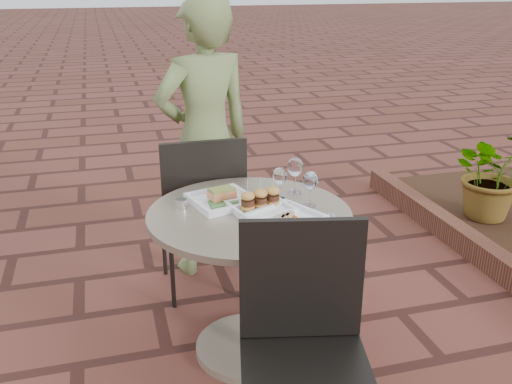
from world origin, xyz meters
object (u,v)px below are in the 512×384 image
object	(u,v)px
plate_tuna	(285,218)
chair_far	(202,204)
plate_salmon	(222,199)
chair_near	(304,333)
diner	(205,140)
cafe_table	(250,262)
plate_sliders	(260,204)

from	to	relation	value
plate_tuna	chair_far	bearing A→B (deg)	107.57
plate_salmon	plate_tuna	bearing A→B (deg)	-51.90
chair_far	plate_salmon	size ratio (longest dim) A/B	2.88
chair_near	plate_tuna	xyz separation A→B (m)	(0.10, 0.53, 0.20)
chair_near	plate_salmon	bearing A→B (deg)	110.73
chair_far	diner	size ratio (longest dim) A/B	0.57
plate_salmon	plate_tuna	xyz separation A→B (m)	(0.21, -0.27, -0.00)
cafe_table	diner	distance (m)	0.96
plate_salmon	plate_tuna	world-z (taller)	plate_salmon
diner	chair_near	bearing A→B (deg)	76.34
chair_near	diner	world-z (taller)	diner
chair_far	plate_salmon	bearing A→B (deg)	92.02
chair_near	plate_salmon	distance (m)	0.83
diner	plate_salmon	xyz separation A→B (m)	(-0.07, -0.78, -0.06)
chair_near	plate_tuna	world-z (taller)	chair_near
chair_far	plate_sliders	size ratio (longest dim) A/B	3.18
chair_near	chair_far	bearing A→B (deg)	108.62
plate_salmon	plate_sliders	world-z (taller)	plate_sliders
plate_sliders	cafe_table	bearing A→B (deg)	176.36
cafe_table	plate_sliders	xyz separation A→B (m)	(0.05, -0.00, 0.28)
chair_far	plate_sliders	xyz separation A→B (m)	(0.16, -0.58, 0.21)
chair_near	diner	distance (m)	1.60
chair_far	plate_salmon	world-z (taller)	chair_far
chair_far	plate_salmon	xyz separation A→B (m)	(0.02, -0.45, 0.20)
cafe_table	chair_far	world-z (taller)	chair_far
cafe_table	chair_near	size ratio (longest dim) A/B	0.97
chair_far	chair_near	size ratio (longest dim) A/B	1.00
chair_near	plate_sliders	distance (m)	0.70
cafe_table	diner	world-z (taller)	diner
plate_sliders	chair_far	bearing A→B (deg)	105.31
cafe_table	chair_near	distance (m)	0.67
chair_near	plate_sliders	size ratio (longest dim) A/B	3.18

